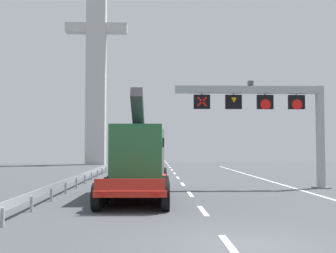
% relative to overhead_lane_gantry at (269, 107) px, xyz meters
% --- Properties ---
extents(ground, '(112.00, 112.00, 0.00)m').
position_rel_overhead_lane_gantry_xyz_m(ground, '(-4.74, -14.58, -4.98)').
color(ground, '#424449').
extents(lane_markings, '(0.20, 73.13, 0.01)m').
position_rel_overhead_lane_gantry_xyz_m(lane_markings, '(-5.14, 14.69, -4.97)').
color(lane_markings, silver).
rests_on(lane_markings, ground).
extents(edge_line_right, '(0.20, 63.00, 0.01)m').
position_rel_overhead_lane_gantry_xyz_m(edge_line_right, '(1.46, -2.58, -4.97)').
color(edge_line_right, silver).
rests_on(edge_line_right, ground).
extents(overhead_lane_gantry, '(9.40, 0.90, 6.57)m').
position_rel_overhead_lane_gantry_xyz_m(overhead_lane_gantry, '(0.00, 0.00, 0.00)').
color(overhead_lane_gantry, '#9EA0A5').
rests_on(overhead_lane_gantry, ground).
extents(heavy_haul_truck_red, '(3.27, 14.11, 5.30)m').
position_rel_overhead_lane_gantry_xyz_m(heavy_haul_truck_red, '(-7.80, -1.43, -2.99)').
color(heavy_haul_truck_red, red).
rests_on(heavy_haul_truck_red, ground).
extents(guardrail_left, '(0.13, 34.13, 0.76)m').
position_rel_overhead_lane_gantry_xyz_m(guardrail_left, '(-11.87, 0.49, -4.42)').
color(guardrail_left, '#999EA3').
rests_on(guardrail_left, ground).
extents(bridge_pylon_distant, '(9.00, 2.00, 32.28)m').
position_rel_overhead_lane_gantry_xyz_m(bridge_pylon_distant, '(-15.63, 35.67, 11.55)').
color(bridge_pylon_distant, '#B7B7B2').
rests_on(bridge_pylon_distant, ground).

